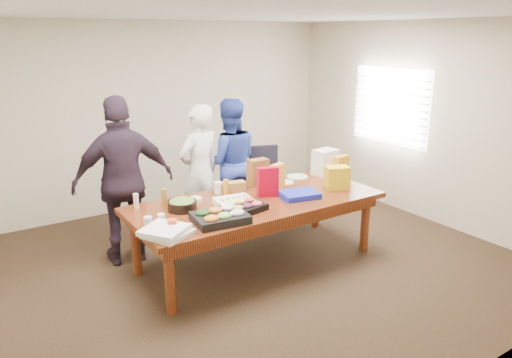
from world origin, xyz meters
TOP-DOWN VIEW (x-y plane):
  - floor at (0.00, 0.00)m, footprint 5.50×5.00m
  - ceiling at (0.00, 0.00)m, footprint 5.50×5.00m
  - wall_back at (0.00, 2.50)m, footprint 5.50×0.04m
  - wall_front at (0.00, -2.50)m, footprint 5.50×0.04m
  - wall_right at (2.75, 0.00)m, footprint 0.04×5.00m
  - window_panel at (2.72, 0.60)m, footprint 0.03×1.40m
  - window_blinds at (2.68, 0.60)m, footprint 0.04×1.36m
  - conference_table at (0.00, 0.00)m, footprint 2.80×1.20m
  - office_chair at (0.91, 1.03)m, footprint 0.63×0.63m
  - person_center at (-0.17, 1.03)m, footprint 0.70×0.55m
  - person_right at (0.37, 1.22)m, footprint 1.00×0.89m
  - person_left at (-1.20, 0.85)m, footprint 1.15×0.57m
  - veggie_tray at (-0.65, -0.34)m, footprint 0.56×0.46m
  - fruit_tray at (-0.30, -0.21)m, footprint 0.48×0.41m
  - sheet_cake at (-0.29, -0.00)m, footprint 0.43×0.35m
  - salad_bowl at (-0.82, 0.16)m, footprint 0.38×0.38m
  - chip_bag_blue at (0.45, -0.18)m, footprint 0.47×0.39m
  - chip_bag_red at (0.18, 0.05)m, footprint 0.25×0.16m
  - chip_bag_yellow at (1.30, 0.06)m, footprint 0.22×0.11m
  - chip_bag_orange at (0.40, 0.18)m, footprint 0.22×0.15m
  - mayo_jar at (-0.24, 0.43)m, footprint 0.09×0.09m
  - mustard_bottle at (-0.18, 0.37)m, footprint 0.06×0.06m
  - dressing_bottle at (-0.93, 0.37)m, footprint 0.07×0.07m
  - ranch_bottle at (-1.21, 0.45)m, footprint 0.06×0.06m
  - banana_bunch at (0.51, 0.42)m, footprint 0.28×0.19m
  - bread_loaf at (-0.06, 0.41)m, footprint 0.30×0.19m
  - kraft_bag at (0.32, 0.45)m, footprint 0.25×0.14m
  - red_cup at (-1.14, -0.32)m, footprint 0.10×0.10m
  - clear_cup_a at (-1.15, -0.08)m, footprint 0.08×0.08m
  - clear_cup_b at (-1.30, -0.11)m, footprint 0.10×0.10m
  - pizza_box_lower at (-1.22, -0.38)m, footprint 0.49×0.49m
  - pizza_box_upper at (-1.24, -0.38)m, footprint 0.51×0.51m
  - plate_a at (0.92, 0.45)m, footprint 0.35×0.35m
  - plate_b at (0.63, 0.34)m, footprint 0.29×0.29m
  - dip_bowl_a at (0.03, 0.43)m, footprint 0.20×0.20m
  - dip_bowl_b at (-0.61, 0.29)m, footprint 0.15×0.15m
  - grocery_bag_white at (1.30, 0.36)m, footprint 0.34×0.26m
  - grocery_bag_yellow at (1.02, -0.17)m, footprint 0.32×0.27m

SIDE VIEW (x-z plane):
  - floor at x=0.00m, z-range -0.02..0.00m
  - conference_table at x=0.00m, z-range 0.00..0.75m
  - office_chair at x=0.91m, z-range 0.00..0.98m
  - plate_b at x=0.63m, z-range 0.75..0.77m
  - plate_a at x=0.92m, z-range 0.75..0.77m
  - pizza_box_lower at x=-1.22m, z-range 0.75..0.79m
  - dip_bowl_b at x=-0.61m, z-range 0.75..0.81m
  - chip_bag_blue at x=0.45m, z-range 0.75..0.81m
  - dip_bowl_a at x=0.03m, z-range 0.75..0.81m
  - fruit_tray at x=-0.30m, z-range 0.75..0.81m
  - sheet_cake at x=-0.29m, z-range 0.75..0.82m
  - veggie_tray at x=-0.65m, z-range 0.75..0.83m
  - banana_bunch at x=0.51m, z-range 0.75..0.83m
  - salad_bowl at x=-0.82m, z-range 0.75..0.85m
  - clear_cup_a at x=-1.15m, z-range 0.75..0.85m
  - clear_cup_b at x=-1.30m, z-range 0.75..0.86m
  - bread_loaf at x=-0.06m, z-range 0.75..0.86m
  - red_cup at x=-1.14m, z-range 0.75..0.87m
  - pizza_box_upper at x=-1.24m, z-range 0.79..0.83m
  - mayo_jar at x=-0.24m, z-range 0.75..0.89m
  - ranch_bottle at x=-1.21m, z-range 0.75..0.92m
  - mustard_bottle at x=-0.18m, z-range 0.75..0.92m
  - dressing_bottle at x=-0.93m, z-range 0.75..0.94m
  - person_center at x=-0.17m, z-range 0.00..1.70m
  - person_right at x=0.37m, z-range 0.00..1.71m
  - grocery_bag_yellow at x=1.02m, z-range 0.75..1.02m
  - chip_bag_orange at x=0.40m, z-range 0.75..1.06m
  - chip_bag_yellow at x=1.30m, z-range 0.75..1.06m
  - kraft_bag at x=0.32m, z-range 0.75..1.07m
  - grocery_bag_white at x=1.30m, z-range 0.75..1.08m
  - chip_bag_red at x=0.18m, z-range 0.75..1.09m
  - person_left at x=-1.20m, z-range 0.00..1.89m
  - wall_back at x=0.00m, z-range 0.00..2.70m
  - wall_front at x=0.00m, z-range 0.00..2.70m
  - wall_right at x=2.75m, z-range 0.00..2.70m
  - window_panel at x=2.72m, z-range 0.95..2.05m
  - window_blinds at x=2.68m, z-range 1.00..2.00m
  - ceiling at x=0.00m, z-range 2.70..2.72m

